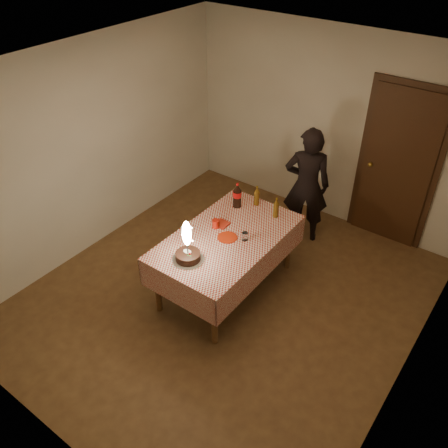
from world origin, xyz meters
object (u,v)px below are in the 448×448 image
(dining_table, at_px, (227,244))
(amber_bottle_right, at_px, (276,208))
(birthday_cake, at_px, (188,250))
(cola_bottle, at_px, (237,195))
(amber_bottle_left, at_px, (257,196))
(photographer, at_px, (307,186))
(red_cup, at_px, (216,224))
(red_plate, at_px, (227,237))
(clear_cup, at_px, (245,236))

(dining_table, xyz_separation_m, amber_bottle_right, (0.23, 0.64, 0.22))
(birthday_cake, height_order, cola_bottle, birthday_cake)
(dining_table, bearing_deg, amber_bottle_left, 96.90)
(amber_bottle_right, bearing_deg, photographer, 91.07)
(red_cup, xyz_separation_m, photographer, (0.41, 1.35, -0.01))
(red_cup, bearing_deg, red_plate, -19.50)
(cola_bottle, distance_m, amber_bottle_right, 0.49)
(dining_table, distance_m, red_plate, 0.11)
(cola_bottle, distance_m, amber_bottle_left, 0.24)
(cola_bottle, bearing_deg, amber_bottle_right, 10.47)
(amber_bottle_left, distance_m, amber_bottle_right, 0.33)
(cola_bottle, bearing_deg, photographer, 61.45)
(cola_bottle, bearing_deg, amber_bottle_left, 46.02)
(red_cup, distance_m, photographer, 1.42)
(dining_table, height_order, red_cup, red_cup)
(birthday_cake, bearing_deg, amber_bottle_left, 90.01)
(clear_cup, bearing_deg, red_plate, -153.62)
(red_plate, bearing_deg, clear_cup, 26.38)
(clear_cup, xyz_separation_m, photographer, (0.02, 1.35, -0.01))
(clear_cup, height_order, photographer, photographer)
(red_plate, distance_m, photographer, 1.45)
(clear_cup, bearing_deg, amber_bottle_right, 86.19)
(red_cup, bearing_deg, birthday_cake, -79.73)
(dining_table, distance_m, photographer, 1.44)
(birthday_cake, relative_size, amber_bottle_right, 1.88)
(red_plate, relative_size, clear_cup, 2.44)
(dining_table, relative_size, clear_cup, 19.11)
(dining_table, xyz_separation_m, red_cup, (-0.20, 0.06, 0.15))
(birthday_cake, height_order, red_plate, birthday_cake)
(red_plate, relative_size, cola_bottle, 0.69)
(birthday_cake, xyz_separation_m, red_plate, (0.11, 0.54, -0.12))
(clear_cup, bearing_deg, photographer, 88.99)
(red_plate, distance_m, red_cup, 0.24)
(red_cup, relative_size, clear_cup, 1.11)
(birthday_cake, height_order, red_cup, birthday_cake)
(red_plate, bearing_deg, cola_bottle, 115.56)
(dining_table, bearing_deg, cola_bottle, 114.52)
(red_plate, height_order, cola_bottle, cola_bottle)
(red_cup, bearing_deg, amber_bottle_right, 53.59)
(amber_bottle_right, distance_m, photographer, 0.78)
(dining_table, bearing_deg, red_plate, -38.89)
(dining_table, distance_m, amber_bottle_right, 0.72)
(red_cup, relative_size, photographer, 0.06)
(red_plate, xyz_separation_m, red_cup, (-0.22, 0.08, 0.05))
(red_plate, xyz_separation_m, photographer, (0.20, 1.43, 0.03))
(clear_cup, distance_m, photographer, 1.35)
(red_plate, xyz_separation_m, clear_cup, (0.17, 0.09, 0.04))
(red_cup, distance_m, amber_bottle_right, 0.73)
(red_plate, height_order, photographer, photographer)
(red_plate, height_order, clear_cup, clear_cup)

